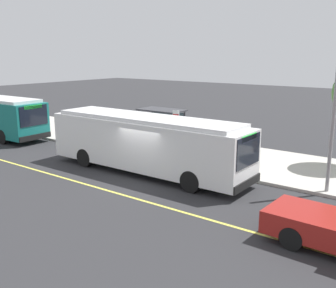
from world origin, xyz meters
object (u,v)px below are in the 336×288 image
object	(u,v)px
waiting_bench	(160,139)
transit_bus_main	(146,142)
pedestrian_commuter	(140,133)
route_sign_post	(176,128)

from	to	relation	value
waiting_bench	transit_bus_main	bearing A→B (deg)	-59.55
transit_bus_main	waiting_bench	size ratio (longest dim) A/B	7.12
transit_bus_main	waiting_bench	bearing A→B (deg)	120.45
pedestrian_commuter	route_sign_post	bearing A→B (deg)	-12.93
transit_bus_main	route_sign_post	size ratio (longest dim) A/B	4.07
waiting_bench	route_sign_post	xyz separation A→B (m)	(2.54, -1.77, 1.32)
transit_bus_main	pedestrian_commuter	world-z (taller)	transit_bus_main
transit_bus_main	pedestrian_commuter	size ratio (longest dim) A/B	6.75
pedestrian_commuter	transit_bus_main	bearing A→B (deg)	-45.47
waiting_bench	pedestrian_commuter	distance (m)	1.36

